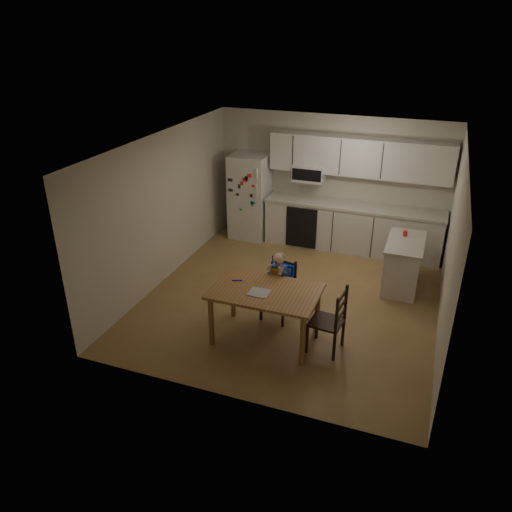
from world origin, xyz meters
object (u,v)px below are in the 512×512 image
object	(u,v)px
kitchen_island	(403,264)
dining_table	(265,297)
red_cup	(405,233)
refrigerator	(250,196)
chair_booster	(280,278)
chair_side	(334,317)

from	to	relation	value
kitchen_island	dining_table	distance (m)	2.77
red_cup	dining_table	distance (m)	2.93
refrigerator	dining_table	distance (m)	3.69
kitchen_island	chair_booster	distance (m)	2.30
refrigerator	red_cup	world-z (taller)	refrigerator
dining_table	chair_side	xyz separation A→B (m)	(0.94, 0.04, -0.14)
dining_table	chair_side	bearing A→B (deg)	2.42
chair_booster	chair_side	size ratio (longest dim) A/B	1.13
dining_table	chair_side	size ratio (longest dim) A/B	1.53
refrigerator	kitchen_island	world-z (taller)	refrigerator
red_cup	refrigerator	bearing A→B (deg)	163.64
refrigerator	chair_booster	distance (m)	3.15
chair_side	kitchen_island	bearing A→B (deg)	168.50
chair_side	dining_table	bearing A→B (deg)	-81.44
red_cup	chair_side	bearing A→B (deg)	-105.13
dining_table	chair_side	distance (m)	0.96
kitchen_island	dining_table	xyz separation A→B (m)	(-1.64, -2.22, 0.26)
refrigerator	kitchen_island	distance (m)	3.38
dining_table	chair_booster	world-z (taller)	chair_booster
kitchen_island	red_cup	size ratio (longest dim) A/B	12.30
kitchen_island	chair_booster	xyz separation A→B (m)	(-1.63, -1.61, 0.23)
red_cup	dining_table	xyz separation A→B (m)	(-1.60, -2.45, -0.19)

